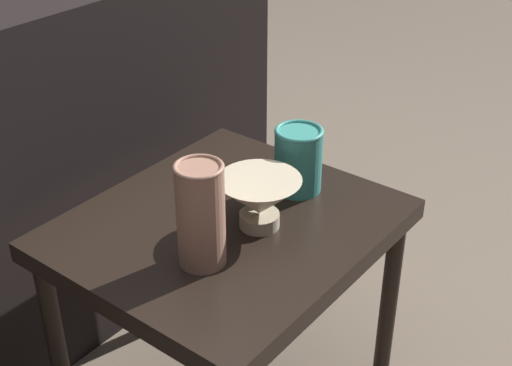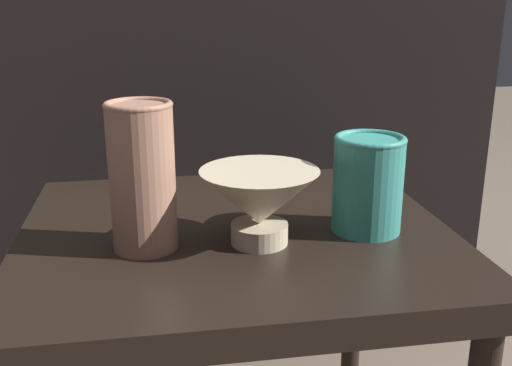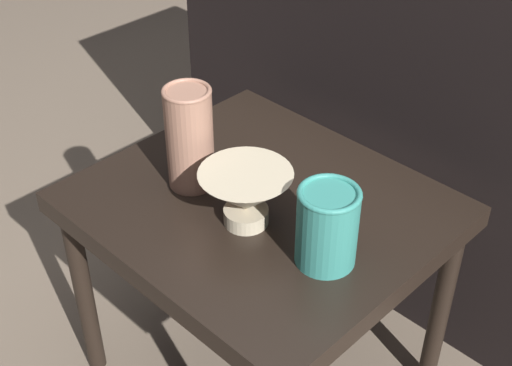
# 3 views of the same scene
# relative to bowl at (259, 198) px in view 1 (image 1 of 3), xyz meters

# --- Properties ---
(table) EXTENTS (0.59, 0.52, 0.46)m
(table) POSITION_rel_bowl_xyz_m (-0.02, 0.06, -0.11)
(table) COLOR black
(table) RESTS_ON ground_plane
(couch_backdrop) EXTENTS (1.16, 0.50, 0.80)m
(couch_backdrop) POSITION_rel_bowl_xyz_m (-0.02, 0.65, -0.11)
(couch_backdrop) COLOR black
(couch_backdrop) RESTS_ON ground_plane
(bowl) EXTENTS (0.15, 0.15, 0.10)m
(bowl) POSITION_rel_bowl_xyz_m (0.00, 0.00, 0.00)
(bowl) COLOR #C1B293
(bowl) RESTS_ON table
(vase_textured_left) EXTENTS (0.08, 0.08, 0.19)m
(vase_textured_left) POSITION_rel_bowl_xyz_m (-0.15, 0.01, 0.04)
(vase_textured_left) COLOR #996B56
(vase_textured_left) RESTS_ON table
(vase_colorful_right) EXTENTS (0.10, 0.10, 0.13)m
(vase_colorful_right) POSITION_rel_bowl_xyz_m (0.15, 0.02, 0.01)
(vase_colorful_right) COLOR teal
(vase_colorful_right) RESTS_ON table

